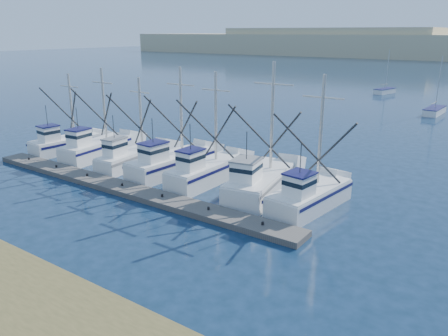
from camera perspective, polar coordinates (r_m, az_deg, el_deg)
The scene contains 5 objects.
ground at distance 23.58m, azimuth -9.50°, elevation -11.51°, with size 500.00×500.00×0.00m, color #0B2033.
floating_dock at distance 33.28m, azimuth -13.14°, elevation -2.57°, with size 29.42×1.96×0.39m, color #55514C.
trawler_fleet at distance 35.71m, azimuth -6.70°, elevation 0.42°, with size 28.92×8.42×9.35m.
sailboat_near at distance 69.47m, azimuth 25.78°, elevation 6.73°, with size 2.18×5.95×8.10m.
sailboat_far at distance 89.60m, azimuth 20.25°, elevation 9.42°, with size 2.95×5.58×8.10m.
Camera 1 is at (14.67, -14.59, 11.31)m, focal length 35.00 mm.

